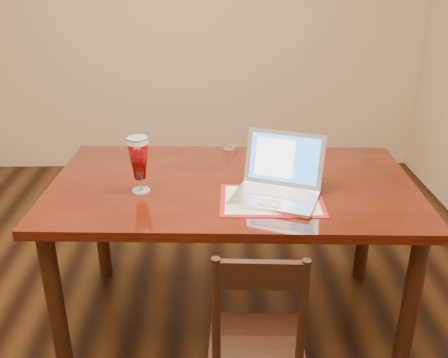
{
  "coord_description": "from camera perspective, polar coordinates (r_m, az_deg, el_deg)",
  "views": [
    {
      "loc": [
        0.43,
        -1.84,
        1.79
      ],
      "look_at": [
        0.48,
        0.23,
        0.87
      ],
      "focal_mm": 40.0,
      "sensor_mm": 36.0,
      "label": 1
    }
  ],
  "objects": [
    {
      "name": "dining_table",
      "position": [
        2.41,
        0.93,
        -2.37
      ],
      "size": [
        1.77,
        1.04,
        1.07
      ],
      "rotation": [
        0.0,
        0.0,
        -0.04
      ],
      "color": "#4B140A",
      "rests_on": "ground"
    },
    {
      "name": "dining_chair",
      "position": [
        2.05,
        3.74,
        -18.38
      ],
      "size": [
        0.39,
        0.38,
        0.88
      ],
      "rotation": [
        0.0,
        0.0,
        -0.06
      ],
      "color": "black",
      "rests_on": "ground"
    }
  ]
}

